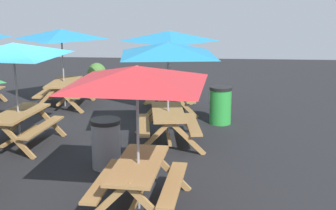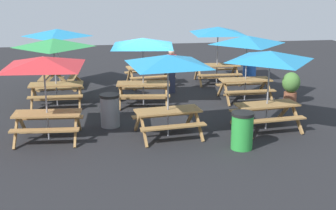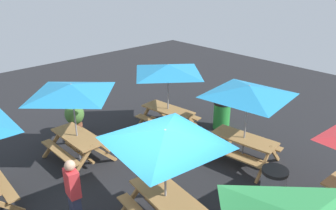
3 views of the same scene
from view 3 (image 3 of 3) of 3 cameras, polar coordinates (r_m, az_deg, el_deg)
picnic_table_1 at (r=8.88m, az=13.82°, el=1.43°), size 2.80×2.80×2.34m
picnic_table_2 at (r=10.53m, az=-0.00°, el=5.47°), size 2.22×2.22×2.34m
picnic_table_5 at (r=6.35m, az=-0.48°, el=-6.80°), size 2.81×2.81×2.34m
picnic_table_8 at (r=9.10m, az=-16.40°, el=1.68°), size 2.03×2.03×2.34m
trash_bin_gray at (r=8.06m, az=17.77°, el=-13.56°), size 0.59×0.59×0.98m
trash_bin_green at (r=11.31m, az=9.34°, el=-1.69°), size 0.59×0.59×0.98m
potted_plant_0 at (r=11.07m, az=-15.92°, el=-2.10°), size 0.62×0.62×1.10m
person_standing at (r=7.15m, az=-16.11°, el=-14.63°), size 0.38×0.26×1.67m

